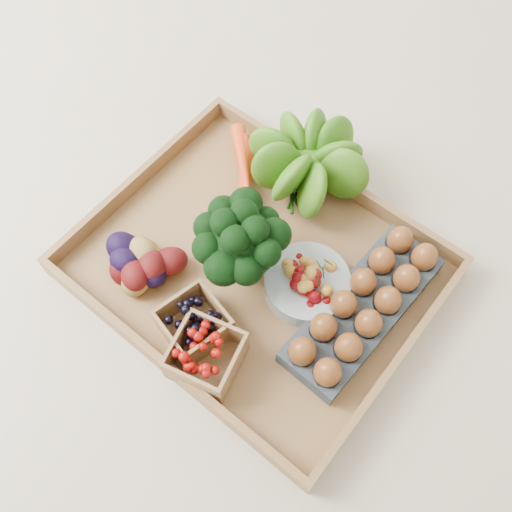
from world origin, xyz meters
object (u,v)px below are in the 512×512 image
Objects in this scene: tray at (256,270)px; cherry_bowl at (307,284)px; egg_carton at (363,310)px; broccoli at (241,253)px.

cherry_bowl is at bearing 14.48° from tray.
egg_carton is at bearing 13.29° from tray.
cherry_bowl is at bearing 20.68° from broccoli.
broccoli is 0.21m from egg_carton.
egg_carton is (0.20, 0.06, -0.04)m from broccoli.
cherry_bowl is 0.46× the size of egg_carton.
broccoli is 1.10× the size of cherry_bowl.
tray is 0.07m from broccoli.
broccoli is 0.51× the size of egg_carton.
tray is 3.62× the size of broccoli.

